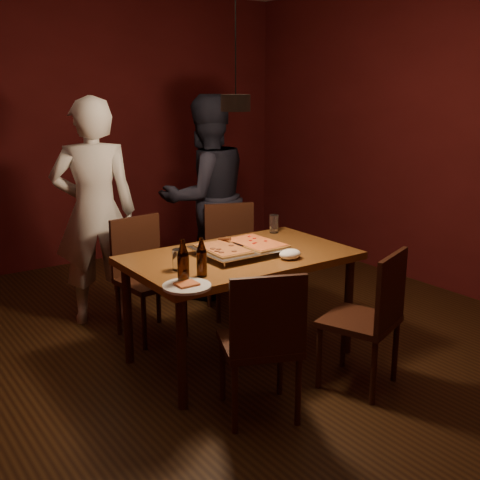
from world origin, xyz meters
TOP-DOWN VIEW (x-y plane):
  - room_shell at (0.00, 0.00)m, footprint 6.00×6.00m
  - dining_table at (0.11, 0.11)m, footprint 1.50×0.90m
  - chair_far_left at (-0.23, 0.88)m, footprint 0.46×0.46m
  - chair_far_right at (0.59, 0.91)m, footprint 0.54×0.54m
  - chair_near_left at (-0.25, -0.63)m, footprint 0.55×0.55m
  - chair_near_right at (0.53, -0.72)m, footprint 0.54×0.54m
  - pizza_tray at (0.11, 0.12)m, footprint 0.55×0.45m
  - pizza_meat at (-0.02, 0.13)m, footprint 0.25×0.39m
  - pizza_cheese at (0.25, 0.12)m, footprint 0.29×0.43m
  - spatula at (0.10, 0.14)m, footprint 0.12×0.25m
  - beer_bottle_a at (-0.50, -0.19)m, footprint 0.07×0.07m
  - beer_bottle_b at (-0.34, -0.14)m, footprint 0.06×0.06m
  - water_glass_left at (-0.39, 0.05)m, footprint 0.08×0.08m
  - water_glass_right at (0.67, 0.46)m, footprint 0.07×0.07m
  - plate_slice at (-0.52, -0.27)m, footprint 0.28×0.28m
  - napkin at (0.32, -0.16)m, footprint 0.16×0.12m
  - diner_white at (-0.42, 1.33)m, footprint 0.76×0.62m
  - diner_dark at (0.61, 1.36)m, footprint 0.89×0.70m
  - pendant_lamp at (0.00, 0.00)m, footprint 0.18×0.18m

SIDE VIEW (x-z plane):
  - chair_far_left at x=-0.23m, z-range 0.29..0.78m
  - chair_far_right at x=0.59m, z-range 0.29..0.78m
  - chair_near_left at x=-0.25m, z-range 0.29..0.78m
  - chair_near_right at x=0.53m, z-range 0.29..0.78m
  - dining_table at x=0.11m, z-range 0.30..1.05m
  - plate_slice at x=-0.52m, z-range 0.75..0.77m
  - pizza_tray at x=0.11m, z-range 0.75..0.80m
  - napkin at x=0.32m, z-range 0.75..0.82m
  - pizza_meat at x=-0.02m, z-range 0.80..0.82m
  - pizza_cheese at x=0.25m, z-range 0.80..0.82m
  - spatula at x=0.10m, z-range 0.79..0.83m
  - water_glass_left at x=-0.39m, z-range 0.75..0.88m
  - water_glass_right at x=0.67m, z-range 0.75..0.89m
  - beer_bottle_b at x=-0.34m, z-range 0.75..0.99m
  - beer_bottle_a at x=-0.50m, z-range 0.75..1.01m
  - diner_dark at x=0.61m, z-range 0.00..1.78m
  - diner_white at x=-0.42m, z-range 0.00..1.78m
  - room_shell at x=0.00m, z-range -1.60..4.40m
  - pendant_lamp at x=0.00m, z-range 1.21..2.31m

